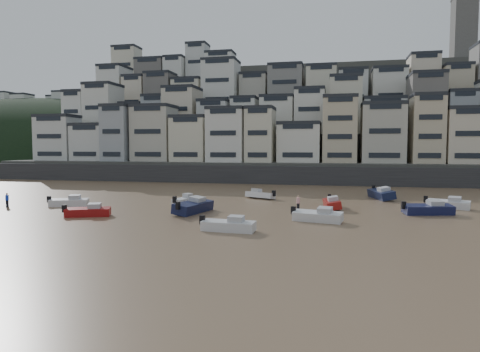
% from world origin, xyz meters
% --- Properties ---
extents(sea_strip, '(340.00, 340.00, 0.00)m').
position_xyz_m(sea_strip, '(-110.00, 145.00, 0.01)').
color(sea_strip, slate).
rests_on(sea_strip, ground).
extents(harbor_wall, '(140.00, 3.00, 3.50)m').
position_xyz_m(harbor_wall, '(10.00, 65.00, 1.75)').
color(harbor_wall, '#38383A').
rests_on(harbor_wall, ground).
extents(hillside, '(141.04, 66.00, 50.00)m').
position_xyz_m(hillside, '(14.73, 104.84, 13.01)').
color(hillside, '#4C4C47').
rests_on(hillside, ground).
extents(headland, '(216.00, 135.00, 53.33)m').
position_xyz_m(headland, '(-95.00, 135.00, 0.02)').
color(headland, black).
rests_on(headland, ground).
extents(boat_a, '(5.29, 2.08, 1.41)m').
position_xyz_m(boat_a, '(9.58, 18.10, 0.71)').
color(boat_a, silver).
rests_on(boat_a, ground).
extents(boat_b, '(5.55, 2.90, 1.44)m').
position_xyz_m(boat_b, '(17.06, 24.53, 0.72)').
color(boat_b, silver).
rests_on(boat_b, ground).
extents(boat_c, '(3.53, 6.90, 1.80)m').
position_xyz_m(boat_c, '(3.28, 27.29, 0.90)').
color(boat_c, '#13193C').
rests_on(boat_c, ground).
extents(boat_d, '(6.08, 3.29, 1.58)m').
position_xyz_m(boat_d, '(28.65, 31.53, 0.79)').
color(boat_d, '#161A45').
rests_on(boat_d, ground).
extents(boat_e, '(2.49, 5.67, 1.49)m').
position_xyz_m(boat_e, '(18.40, 33.98, 0.75)').
color(boat_e, maroon).
rests_on(boat_e, ground).
extents(boat_f, '(2.72, 4.64, 1.20)m').
position_xyz_m(boat_f, '(-0.17, 34.16, 0.60)').
color(boat_f, silver).
rests_on(boat_f, ground).
extents(boat_g, '(5.49, 3.45, 1.42)m').
position_xyz_m(boat_g, '(31.94, 36.86, 0.71)').
color(boat_g, silver).
rests_on(boat_g, ground).
extents(boat_h, '(5.03, 3.53, 1.32)m').
position_xyz_m(boat_h, '(8.46, 41.60, 0.66)').
color(boat_h, white).
rests_on(boat_h, ground).
extents(boat_i, '(3.71, 6.91, 1.79)m').
position_xyz_m(boat_i, '(25.14, 44.72, 0.90)').
color(boat_i, '#121A3B').
rests_on(boat_i, ground).
extents(boat_j, '(5.29, 3.28, 1.37)m').
position_xyz_m(boat_j, '(-6.86, 22.57, 0.69)').
color(boat_j, maroon).
rests_on(boat_j, ground).
extents(boat_k, '(5.28, 3.13, 1.37)m').
position_xyz_m(boat_k, '(-13.43, 28.97, 0.68)').
color(boat_k, silver).
rests_on(boat_k, ground).
extents(person_blue, '(0.44, 0.44, 1.74)m').
position_xyz_m(person_blue, '(-20.28, 26.59, 0.87)').
color(person_blue, blue).
rests_on(person_blue, ground).
extents(person_pink, '(0.44, 0.44, 1.74)m').
position_xyz_m(person_pink, '(14.59, 31.54, 0.87)').
color(person_pink, '#EBA6A9').
rests_on(person_pink, ground).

